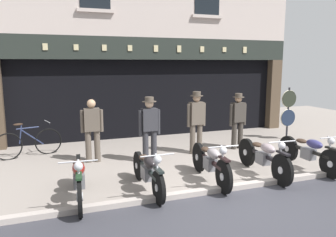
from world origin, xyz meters
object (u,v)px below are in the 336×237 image
object	(u,v)px
motorcycle_center	(211,162)
assistant_far_right	(238,118)
motorcycle_left	(79,178)
motorcycle_center_right	(264,156)
shopkeeper_center	(150,126)
salesman_right	(196,119)
salesman_left	(92,128)
motorcycle_right	(309,152)
advert_board_near	(83,90)
leaning_bicycle	(28,143)
tyre_sign_pole	(288,109)
motorcycle_center_left	(148,171)
advert_board_far	(41,89)

from	to	relation	value
motorcycle_center	assistant_far_right	size ratio (longest dim) A/B	1.25
motorcycle_left	motorcycle_center_right	xyz separation A→B (m)	(3.99, 0.02, 0.00)
shopkeeper_center	salesman_right	bearing A→B (deg)	-166.77
shopkeeper_center	salesman_right	world-z (taller)	salesman_right
assistant_far_right	salesman_left	bearing A→B (deg)	-5.45
motorcycle_right	advert_board_near	world-z (taller)	advert_board_near
leaning_bicycle	salesman_left	bearing A→B (deg)	40.46
motorcycle_center	motorcycle_right	size ratio (longest dim) A/B	1.00
motorcycle_left	motorcycle_center_right	bearing A→B (deg)	-175.42
assistant_far_right	advert_board_near	bearing A→B (deg)	-36.20
motorcycle_center	tyre_sign_pole	xyz separation A→B (m)	(4.19, 2.68, 0.58)
motorcycle_left	motorcycle_center_left	world-z (taller)	motorcycle_left
motorcycle_right	advert_board_far	world-z (taller)	advert_board_far
tyre_sign_pole	salesman_left	bearing A→B (deg)	-176.50
advert_board_near	salesman_left	bearing A→B (deg)	-91.44
motorcycle_center_right	motorcycle_right	world-z (taller)	motorcycle_center_right
motorcycle_center_right	salesman_right	size ratio (longest dim) A/B	1.22
motorcycle_center	advert_board_near	world-z (taller)	advert_board_near
motorcycle_left	motorcycle_center	bearing A→B (deg)	-174.44
motorcycle_center_left	assistant_far_right	bearing A→B (deg)	-146.76
salesman_left	salesman_right	xyz separation A→B (m)	(2.80, -0.15, 0.08)
motorcycle_center_left	motorcycle_center	world-z (taller)	motorcycle_center
tyre_sign_pole	motorcycle_left	bearing A→B (deg)	-158.33
motorcycle_left	advert_board_far	world-z (taller)	advert_board_far
assistant_far_right	advert_board_far	xyz separation A→B (m)	(-5.35, 2.56, 0.82)
motorcycle_center_right	tyre_sign_pole	size ratio (longest dim) A/B	1.23
leaning_bicycle	advert_board_near	bearing A→B (deg)	115.43
salesman_left	assistant_far_right	size ratio (longest dim) A/B	0.98
salesman_left	shopkeeper_center	distance (m)	1.44
motorcycle_right	advert_board_near	distance (m)	6.80
motorcycle_right	salesman_left	size ratio (longest dim) A/B	1.28
leaning_bicycle	motorcycle_center_left	bearing A→B (deg)	18.94
advert_board_far	motorcycle_center_right	bearing A→B (deg)	-45.92
motorcycle_right	assistant_far_right	bearing A→B (deg)	-75.31
motorcycle_center	motorcycle_center_right	distance (m)	1.30
motorcycle_center	shopkeeper_center	size ratio (longest dim) A/B	1.23
shopkeeper_center	tyre_sign_pole	world-z (taller)	tyre_sign_pole
salesman_right	advert_board_far	world-z (taller)	advert_board_far
salesman_left	assistant_far_right	world-z (taller)	assistant_far_right
shopkeeper_center	motorcycle_center_right	bearing A→B (deg)	138.21
motorcycle_left	assistant_far_right	xyz separation A→B (m)	(4.69, 2.25, 0.46)
motorcycle_center_left	advert_board_near	xyz separation A→B (m)	(-0.70, 4.80, 1.22)
motorcycle_center_left	motorcycle_left	bearing A→B (deg)	0.42
motorcycle_right	assistant_far_right	world-z (taller)	assistant_far_right
salesman_left	motorcycle_center_right	bearing A→B (deg)	148.85
tyre_sign_pole	advert_board_near	xyz separation A→B (m)	(-6.28, 2.08, 0.63)
motorcycle_center_left	shopkeeper_center	world-z (taller)	shopkeeper_center
motorcycle_center_left	salesman_right	distance (m)	3.04
salesman_right	tyre_sign_pole	world-z (taller)	salesman_right
salesman_right	assistant_far_right	world-z (taller)	salesman_right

